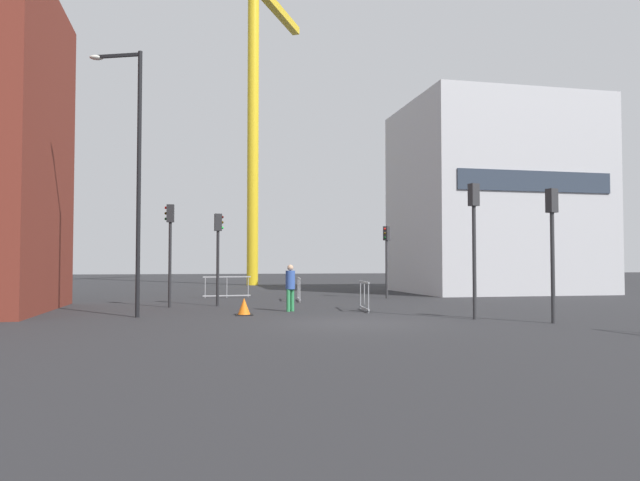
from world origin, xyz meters
TOP-DOWN VIEW (x-y plane):
  - ground at (0.00, 0.00)m, footprint 160.00×160.00m
  - office_block at (13.24, 16.04)m, footprint 10.64×9.09m
  - construction_crane at (0.31, 30.79)m, footprint 8.78×14.99m
  - streetlamp_tall at (-6.43, 3.36)m, footprint 1.73×0.76m
  - traffic_light_corner at (-5.40, 7.50)m, footprint 0.38×0.26m
  - traffic_light_verge at (-3.51, 7.85)m, footprint 0.38×0.27m
  - traffic_light_crosswalk at (4.92, 11.48)m, footprint 0.37×0.37m
  - traffic_light_island at (5.76, -1.21)m, footprint 0.39×0.31m
  - traffic_light_far at (4.08, 0.37)m, footprint 0.39×0.30m
  - pedestrian_walking at (-1.05, 4.58)m, footprint 0.34×0.34m
  - safety_barrier_front at (0.28, 10.26)m, footprint 0.33×2.14m
  - safety_barrier_left_run at (-2.80, 13.71)m, footprint 2.41×0.28m
  - safety_barrier_mid_span at (1.62, 4.20)m, footprint 0.32×2.02m
  - traffic_cone_striped at (-2.83, 3.35)m, footprint 0.57×0.57m

SIDE VIEW (x-z plane):
  - ground at x=0.00m, z-range 0.00..0.00m
  - traffic_cone_striped at x=-2.83m, z-range -0.02..0.56m
  - safety_barrier_mid_span at x=1.62m, z-range 0.02..1.10m
  - safety_barrier_front at x=0.28m, z-range 0.02..1.10m
  - safety_barrier_left_run at x=-2.80m, z-range 0.02..1.10m
  - pedestrian_walking at x=-1.05m, z-range 0.14..1.83m
  - traffic_light_crosswalk at x=4.92m, z-range 0.64..4.21m
  - traffic_light_verge at x=-3.51m, z-range 0.66..4.42m
  - traffic_light_island at x=5.76m, z-range 0.68..4.61m
  - traffic_light_corner at x=-5.40m, z-range 0.69..4.76m
  - traffic_light_far at x=4.08m, z-range 0.71..4.95m
  - streetlamp_tall at x=-6.43m, z-range 0.68..9.37m
  - office_block at x=13.24m, z-range 0.00..11.21m
  - construction_crane at x=0.31m, z-range 3.76..28.69m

